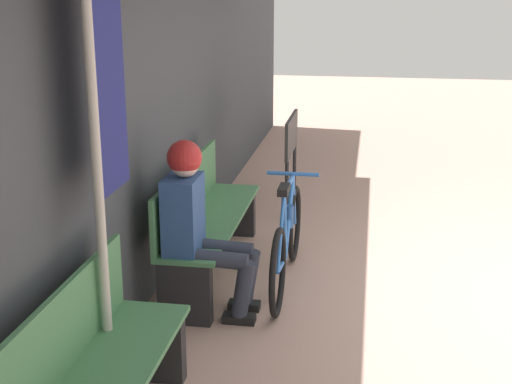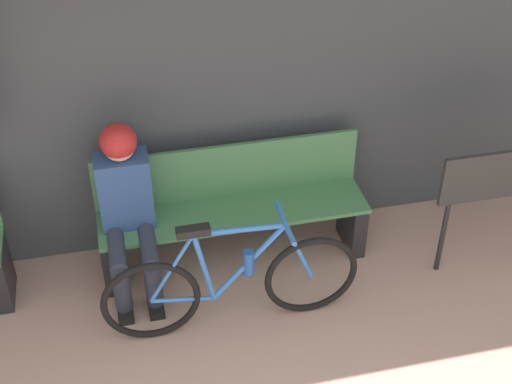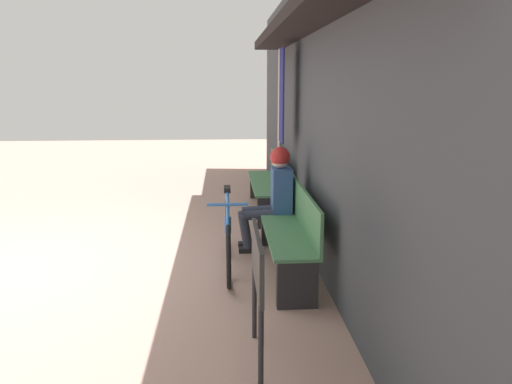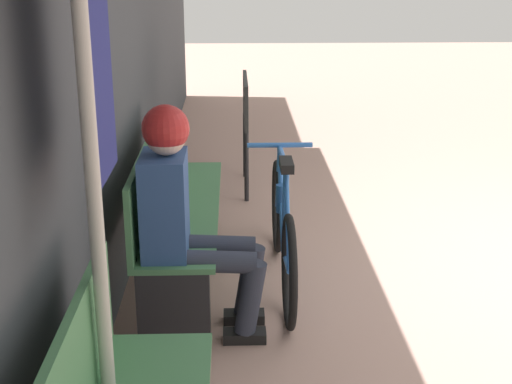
{
  "view_description": "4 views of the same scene",
  "coord_description": "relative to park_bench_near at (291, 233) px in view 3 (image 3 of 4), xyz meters",
  "views": [
    {
      "loc": [
        -4.83,
        1.43,
        2.2
      ],
      "look_at": [
        0.14,
        2.25,
        0.69
      ],
      "focal_mm": 50.0,
      "sensor_mm": 36.0,
      "label": 1
    },
    {
      "loc": [
        -0.5,
        -1.16,
        3.41
      ],
      "look_at": [
        0.3,
        2.33,
        0.78
      ],
      "focal_mm": 50.0,
      "sensor_mm": 36.0,
      "label": 2
    },
    {
      "loc": [
        5.08,
        1.97,
        1.92
      ],
      "look_at": [
        0.22,
        2.29,
        0.85
      ],
      "focal_mm": 35.0,
      "sensor_mm": 36.0,
      "label": 3
    },
    {
      "loc": [
        -3.82,
        2.29,
        1.89
      ],
      "look_at": [
        0.04,
        2.16,
        0.59
      ],
      "focal_mm": 50.0,
      "sensor_mm": 36.0,
      "label": 4
    }
  ],
  "objects": [
    {
      "name": "park_bench_near",
      "position": [
        0.0,
        0.0,
        0.0
      ],
      "size": [
        1.83,
        0.42,
        0.85
      ],
      "color": "#477F51",
      "rests_on": "ground_plane"
    },
    {
      "name": "storefront_wall",
      "position": [
        -0.21,
        0.33,
        1.25
      ],
      "size": [
        12.0,
        0.56,
        3.2
      ],
      "color": "#3D4247",
      "rests_on": "ground_plane"
    },
    {
      "name": "park_bench_far",
      "position": [
        -2.47,
        0.0,
        0.0
      ],
      "size": [
        1.9,
        0.42,
        0.85
      ],
      "color": "#477F51",
      "rests_on": "ground_plane"
    },
    {
      "name": "signboard",
      "position": [
        1.69,
        -0.46,
        0.28
      ],
      "size": [
        0.82,
        0.04,
        0.93
      ],
      "color": "#232326",
      "rests_on": "ground_plane"
    },
    {
      "name": "banner_pole",
      "position": [
        -1.73,
        0.09,
        1.12
      ],
      "size": [
        0.45,
        0.05,
        2.35
      ],
      "color": "#B7B2A8",
      "rests_on": "ground_plane"
    },
    {
      "name": "person_seated",
      "position": [
        -0.7,
        -0.11,
        0.29
      ],
      "size": [
        0.34,
        0.61,
        1.21
      ],
      "color": "#2D3342",
      "rests_on": "ground_plane"
    },
    {
      "name": "bicycle",
      "position": [
        -0.13,
        -0.64,
        -0.07
      ],
      "size": [
        1.63,
        0.4,
        0.83
      ],
      "color": "black",
      "rests_on": "ground_plane"
    },
    {
      "name": "ground_plane",
      "position": [
        -0.21,
        -2.65,
        -0.41
      ],
      "size": [
        24.0,
        24.0,
        0.0
      ],
      "primitive_type": "plane",
      "color": "tan"
    }
  ]
}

